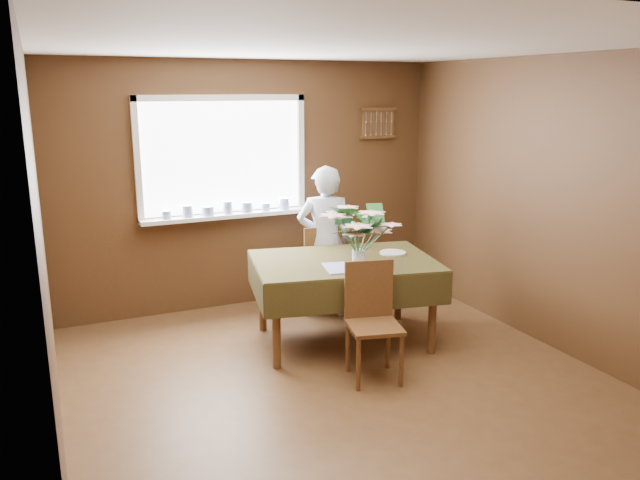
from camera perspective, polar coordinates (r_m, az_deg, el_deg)
name	(u,v)px	position (r m, az deg, el deg)	size (l,w,h in m)	color
floor	(350,391)	(4.84, 2.76, -13.61)	(4.50, 4.50, 0.00)	#51341C
ceiling	(354,45)	(4.31, 3.15, 17.41)	(4.50, 4.50, 0.00)	white
wall_back	(252,185)	(6.46, -6.24, 4.98)	(4.00, 4.00, 0.00)	brown
wall_front	(617,346)	(2.70, 25.55, -8.72)	(4.00, 4.00, 0.00)	brown
wall_left	(44,261)	(3.94, -23.89, -1.73)	(4.50, 4.50, 0.00)	brown
wall_right	(565,208)	(5.60, 21.50, 2.77)	(4.50, 4.50, 0.00)	brown
window_assembly	(225,179)	(6.31, -8.69, 5.56)	(1.72, 0.20, 1.22)	white
spoon_rack	(378,123)	(6.95, 5.34, 10.59)	(0.44, 0.05, 0.33)	brown
dining_table	(344,270)	(5.48, 2.20, -2.73)	(1.75, 1.36, 0.77)	brown
chair_far	(319,265)	(6.27, -0.07, -2.26)	(0.41, 0.41, 0.90)	brown
chair_near	(372,315)	(4.91, 4.75, -6.84)	(0.47, 0.47, 0.92)	brown
seated_woman	(325,242)	(6.14, 0.46, -0.15)	(0.55, 0.36, 1.50)	white
flower_bouquet	(359,229)	(5.17, 3.61, 1.02)	(0.58, 0.58, 0.50)	white
side_plate	(393,253)	(5.69, 6.66, -1.17)	(0.24, 0.24, 0.01)	white
table_knife	(366,263)	(5.33, 4.26, -2.09)	(0.02, 0.21, 0.00)	silver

